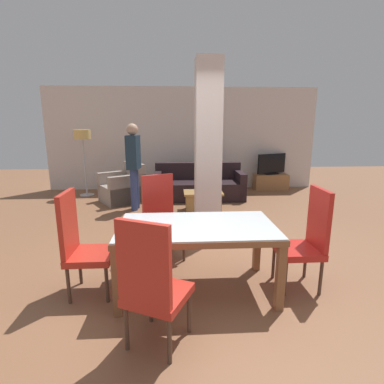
# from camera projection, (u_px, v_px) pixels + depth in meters

# --- Properties ---
(ground_plane) EXTENTS (18.00, 18.00, 0.00)m
(ground_plane) POSITION_uv_depth(u_px,v_px,m) (197.00, 289.00, 3.30)
(ground_plane) COLOR brown
(back_wall) EXTENTS (7.20, 0.09, 2.70)m
(back_wall) POSITION_uv_depth(u_px,v_px,m) (183.00, 139.00, 8.06)
(back_wall) COLOR silver
(back_wall) RESTS_ON ground_plane
(divider_pillar) EXTENTS (0.38, 0.40, 2.70)m
(divider_pillar) POSITION_uv_depth(u_px,v_px,m) (208.00, 152.00, 4.55)
(divider_pillar) COLOR silver
(divider_pillar) RESTS_ON ground_plane
(dining_table) EXTENTS (1.65, 0.93, 0.74)m
(dining_table) POSITION_uv_depth(u_px,v_px,m) (197.00, 238.00, 3.16)
(dining_table) COLOR brown
(dining_table) RESTS_ON ground_plane
(dining_chair_head_right) EXTENTS (0.46, 0.46, 1.11)m
(dining_chair_head_right) POSITION_uv_depth(u_px,v_px,m) (307.00, 237.00, 3.24)
(dining_chair_head_right) COLOR red
(dining_chair_head_right) RESTS_ON ground_plane
(dining_chair_near_left) EXTENTS (0.61, 0.61, 1.11)m
(dining_chair_near_left) POSITION_uv_depth(u_px,v_px,m) (152.00, 283.00, 2.31)
(dining_chair_near_left) COLOR red
(dining_chair_near_left) RESTS_ON ground_plane
(dining_chair_far_left) EXTENTS (0.61, 0.61, 1.11)m
(dining_chair_far_left) POSITION_uv_depth(u_px,v_px,m) (161.00, 216.00, 3.99)
(dining_chair_far_left) COLOR red
(dining_chair_far_left) RESTS_ON ground_plane
(dining_chair_head_left) EXTENTS (0.46, 0.46, 1.11)m
(dining_chair_head_left) POSITION_uv_depth(u_px,v_px,m) (81.00, 242.00, 3.10)
(dining_chair_head_left) COLOR red
(dining_chair_head_left) RESTS_ON ground_plane
(sofa) EXTENTS (2.11, 0.91, 0.82)m
(sofa) POSITION_uv_depth(u_px,v_px,m) (199.00, 186.00, 7.22)
(sofa) COLOR black
(sofa) RESTS_ON ground_plane
(armchair) EXTENTS (1.15, 1.14, 0.88)m
(armchair) POSITION_uv_depth(u_px,v_px,m) (124.00, 189.00, 6.88)
(armchair) COLOR gray
(armchair) RESTS_ON ground_plane
(coffee_table) EXTENTS (0.79, 0.51, 0.40)m
(coffee_table) POSITION_uv_depth(u_px,v_px,m) (203.00, 201.00, 6.19)
(coffee_table) COLOR olive
(coffee_table) RESTS_ON ground_plane
(bottle) EXTENTS (0.08, 0.08, 0.28)m
(bottle) POSITION_uv_depth(u_px,v_px,m) (213.00, 185.00, 6.28)
(bottle) COLOR #4C2D14
(bottle) RESTS_ON coffee_table
(tv_stand) EXTENTS (0.90, 0.40, 0.42)m
(tv_stand) POSITION_uv_depth(u_px,v_px,m) (271.00, 182.00, 8.19)
(tv_stand) COLOR #A36D40
(tv_stand) RESTS_ON ground_plane
(tv_screen) EXTENTS (0.85, 0.39, 0.56)m
(tv_screen) POSITION_uv_depth(u_px,v_px,m) (272.00, 164.00, 8.08)
(tv_screen) COLOR black
(tv_screen) RESTS_ON tv_stand
(floor_lamp) EXTENTS (0.39, 0.39, 1.62)m
(floor_lamp) POSITION_uv_depth(u_px,v_px,m) (83.00, 140.00, 7.23)
(floor_lamp) COLOR #B7B7BC
(floor_lamp) RESTS_ON ground_plane
(standing_person) EXTENTS (0.27, 0.41, 1.77)m
(standing_person) POSITION_uv_depth(u_px,v_px,m) (134.00, 161.00, 6.10)
(standing_person) COLOR navy
(standing_person) RESTS_ON ground_plane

